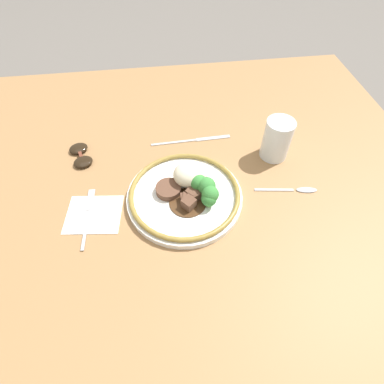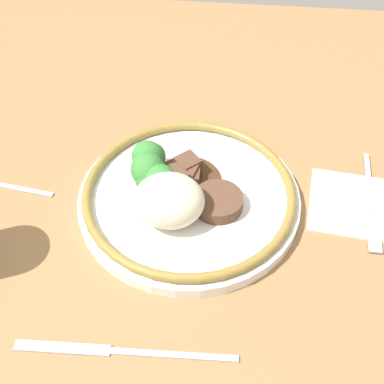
% 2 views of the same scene
% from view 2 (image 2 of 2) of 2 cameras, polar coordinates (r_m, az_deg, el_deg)
% --- Properties ---
extents(ground_plane, '(8.00, 8.00, 0.00)m').
position_cam_2_polar(ground_plane, '(0.68, -2.47, -6.75)').
color(ground_plane, '#5B5651').
extents(dining_table, '(1.31, 1.16, 0.03)m').
position_cam_2_polar(dining_table, '(0.66, -2.52, -5.89)').
color(dining_table, olive).
rests_on(dining_table, ground).
extents(napkin, '(0.14, 0.12, 0.00)m').
position_cam_2_polar(napkin, '(0.71, 17.52, -1.39)').
color(napkin, white).
rests_on(napkin, dining_table).
extents(plate, '(0.28, 0.28, 0.08)m').
position_cam_2_polar(plate, '(0.67, -1.00, -0.15)').
color(plate, white).
rests_on(plate, dining_table).
extents(fork, '(0.02, 0.17, 0.00)m').
position_cam_2_polar(fork, '(0.71, 18.59, -1.77)').
color(fork, '#ADADB2').
rests_on(fork, napkin).
extents(knife, '(0.23, 0.02, 0.00)m').
position_cam_2_polar(knife, '(0.58, -8.01, -16.47)').
color(knife, '#ADADB2').
rests_on(knife, dining_table).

